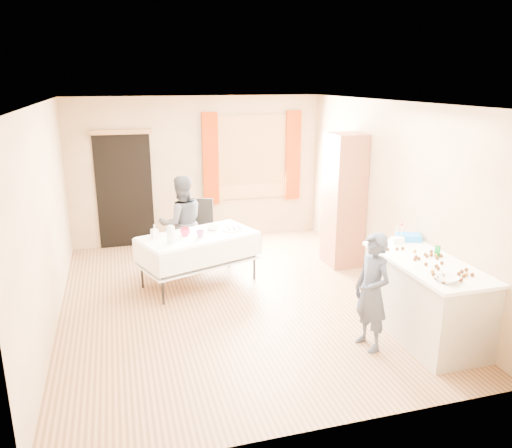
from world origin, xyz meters
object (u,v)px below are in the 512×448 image
object	(u,v)px
chair	(199,244)
woman	(182,223)
counter	(425,298)
girl	(372,292)
cabinet	(344,200)
party_table	(199,255)

from	to	relation	value
chair	woman	xyz separation A→B (m)	(-0.30, -0.23, 0.44)
counter	woman	bearing A→B (deg)	129.79
woman	chair	bearing A→B (deg)	-148.68
counter	woman	world-z (taller)	woman
girl	woman	distance (m)	3.40
cabinet	counter	xyz separation A→B (m)	(-0.10, -2.42, -0.59)
chair	girl	bearing A→B (deg)	-47.17
cabinet	counter	world-z (taller)	cabinet
cabinet	counter	distance (m)	2.49
girl	woman	bearing A→B (deg)	-161.94
counter	chair	bearing A→B (deg)	124.07
cabinet	woman	world-z (taller)	cabinet
counter	chair	xyz separation A→B (m)	(-2.10, 3.10, -0.15)
cabinet	counter	size ratio (longest dim) A/B	1.26
woman	counter	bearing A→B (deg)	123.89
party_table	girl	size ratio (longest dim) A/B	1.38
chair	woman	distance (m)	0.57
counter	woman	xyz separation A→B (m)	(-2.39, 2.87, 0.29)
party_table	woman	world-z (taller)	woman
woman	party_table	bearing A→B (deg)	95.74
counter	chair	world-z (taller)	chair
cabinet	party_table	distance (m)	2.44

